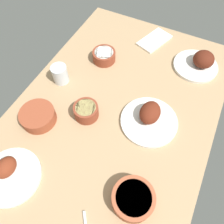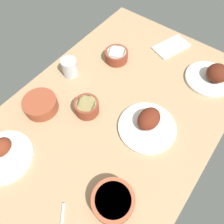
{
  "view_description": "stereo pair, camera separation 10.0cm",
  "coord_description": "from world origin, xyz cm",
  "px_view_note": "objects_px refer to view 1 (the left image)",
  "views": [
    {
      "loc": [
        -47.2,
        -23.3,
        90.9
      ],
      "look_at": [
        0.0,
        0.0,
        6.0
      ],
      "focal_mm": 35.25,
      "sensor_mm": 36.0,
      "label": 1
    },
    {
      "loc": [
        -41.95,
        -31.78,
        90.9
      ],
      "look_at": [
        0.0,
        0.0,
        6.0
      ],
      "focal_mm": 35.25,
      "sensor_mm": 36.0,
      "label": 2
    }
  ],
  "objects_px": {
    "plate_far_side": "(200,62)",
    "bowl_pasta": "(86,111)",
    "plate_near_viewer": "(149,118)",
    "bowl_onions": "(133,199)",
    "bowl_cream": "(104,56)",
    "folded_napkin": "(154,40)",
    "plate_center_main": "(9,173)",
    "water_tumbler": "(60,74)",
    "bowl_sauce": "(38,116)"
  },
  "relations": [
    {
      "from": "plate_far_side",
      "to": "water_tumbler",
      "type": "distance_m",
      "value": 0.72
    },
    {
      "from": "plate_near_viewer",
      "to": "water_tumbler",
      "type": "bearing_deg",
      "value": 86.86
    },
    {
      "from": "plate_near_viewer",
      "to": "water_tumbler",
      "type": "distance_m",
      "value": 0.49
    },
    {
      "from": "bowl_sauce",
      "to": "folded_napkin",
      "type": "distance_m",
      "value": 0.78
    },
    {
      "from": "bowl_sauce",
      "to": "bowl_pasta",
      "type": "bearing_deg",
      "value": -57.01
    },
    {
      "from": "bowl_onions",
      "to": "folded_napkin",
      "type": "xyz_separation_m",
      "value": [
        0.86,
        0.23,
        -0.03
      ]
    },
    {
      "from": "plate_far_side",
      "to": "bowl_sauce",
      "type": "relative_size",
      "value": 1.49
    },
    {
      "from": "bowl_cream",
      "to": "water_tumbler",
      "type": "xyz_separation_m",
      "value": [
        -0.22,
        0.13,
        0.02
      ]
    },
    {
      "from": "plate_center_main",
      "to": "water_tumbler",
      "type": "relative_size",
      "value": 2.52
    },
    {
      "from": "plate_center_main",
      "to": "bowl_onions",
      "type": "relative_size",
      "value": 1.49
    },
    {
      "from": "bowl_sauce",
      "to": "water_tumbler",
      "type": "height_order",
      "value": "water_tumbler"
    },
    {
      "from": "plate_center_main",
      "to": "water_tumbler",
      "type": "bearing_deg",
      "value": 10.12
    },
    {
      "from": "plate_near_viewer",
      "to": "plate_center_main",
      "type": "bearing_deg",
      "value": 139.94
    },
    {
      "from": "plate_center_main",
      "to": "bowl_sauce",
      "type": "height_order",
      "value": "plate_center_main"
    },
    {
      "from": "plate_center_main",
      "to": "water_tumbler",
      "type": "height_order",
      "value": "water_tumbler"
    },
    {
      "from": "bowl_pasta",
      "to": "folded_napkin",
      "type": "xyz_separation_m",
      "value": [
        0.61,
        -0.1,
        -0.03
      ]
    },
    {
      "from": "plate_near_viewer",
      "to": "bowl_sauce",
      "type": "xyz_separation_m",
      "value": [
        -0.21,
        0.45,
        0.0
      ]
    },
    {
      "from": "water_tumbler",
      "to": "folded_napkin",
      "type": "height_order",
      "value": "water_tumbler"
    },
    {
      "from": "bowl_pasta",
      "to": "bowl_onions",
      "type": "bearing_deg",
      "value": -126.45
    },
    {
      "from": "water_tumbler",
      "to": "plate_center_main",
      "type": "bearing_deg",
      "value": -169.88
    },
    {
      "from": "plate_near_viewer",
      "to": "bowl_onions",
      "type": "xyz_separation_m",
      "value": [
        -0.35,
        -0.07,
        0.01
      ]
    },
    {
      "from": "water_tumbler",
      "to": "folded_napkin",
      "type": "relative_size",
      "value": 0.47
    },
    {
      "from": "plate_far_side",
      "to": "bowl_sauce",
      "type": "height_order",
      "value": "plate_far_side"
    },
    {
      "from": "bowl_onions",
      "to": "water_tumbler",
      "type": "bearing_deg",
      "value": 56.11
    },
    {
      "from": "plate_far_side",
      "to": "bowl_sauce",
      "type": "xyz_separation_m",
      "value": [
        -0.64,
        0.56,
        0.0
      ]
    },
    {
      "from": "bowl_pasta",
      "to": "water_tumbler",
      "type": "bearing_deg",
      "value": 60.38
    },
    {
      "from": "plate_center_main",
      "to": "folded_napkin",
      "type": "xyz_separation_m",
      "value": [
        0.98,
        -0.23,
        -0.02
      ]
    },
    {
      "from": "bowl_onions",
      "to": "folded_napkin",
      "type": "height_order",
      "value": "bowl_onions"
    },
    {
      "from": "bowl_onions",
      "to": "plate_near_viewer",
      "type": "bearing_deg",
      "value": 11.51
    },
    {
      "from": "plate_near_viewer",
      "to": "bowl_onions",
      "type": "height_order",
      "value": "plate_near_viewer"
    },
    {
      "from": "plate_near_viewer",
      "to": "bowl_onions",
      "type": "relative_size",
      "value": 1.63
    },
    {
      "from": "folded_napkin",
      "to": "plate_center_main",
      "type": "bearing_deg",
      "value": 166.72
    },
    {
      "from": "bowl_sauce",
      "to": "water_tumbler",
      "type": "relative_size",
      "value": 1.68
    },
    {
      "from": "plate_far_side",
      "to": "plate_near_viewer",
      "type": "relative_size",
      "value": 0.9
    },
    {
      "from": "plate_near_viewer",
      "to": "bowl_pasta",
      "type": "distance_m",
      "value": 0.28
    },
    {
      "from": "plate_far_side",
      "to": "bowl_pasta",
      "type": "height_order",
      "value": "plate_far_side"
    },
    {
      "from": "bowl_cream",
      "to": "bowl_sauce",
      "type": "xyz_separation_m",
      "value": [
        -0.46,
        0.09,
        0.0
      ]
    },
    {
      "from": "bowl_pasta",
      "to": "bowl_onions",
      "type": "relative_size",
      "value": 0.71
    },
    {
      "from": "plate_center_main",
      "to": "folded_napkin",
      "type": "relative_size",
      "value": 1.17
    },
    {
      "from": "bowl_cream",
      "to": "bowl_onions",
      "type": "relative_size",
      "value": 0.78
    },
    {
      "from": "plate_near_viewer",
      "to": "plate_center_main",
      "type": "relative_size",
      "value": 1.1
    },
    {
      "from": "bowl_onions",
      "to": "folded_napkin",
      "type": "relative_size",
      "value": 0.79
    },
    {
      "from": "bowl_pasta",
      "to": "bowl_sauce",
      "type": "bearing_deg",
      "value": 122.99
    },
    {
      "from": "bowl_cream",
      "to": "folded_napkin",
      "type": "bearing_deg",
      "value": -36.16
    },
    {
      "from": "bowl_sauce",
      "to": "bowl_onions",
      "type": "distance_m",
      "value": 0.53
    },
    {
      "from": "plate_near_viewer",
      "to": "bowl_onions",
      "type": "distance_m",
      "value": 0.35
    },
    {
      "from": "bowl_pasta",
      "to": "plate_near_viewer",
      "type": "bearing_deg",
      "value": -69.95
    },
    {
      "from": "bowl_pasta",
      "to": "bowl_onions",
      "type": "height_order",
      "value": "bowl_pasta"
    },
    {
      "from": "bowl_pasta",
      "to": "water_tumbler",
      "type": "xyz_separation_m",
      "value": [
        0.12,
        0.22,
        0.01
      ]
    },
    {
      "from": "plate_near_viewer",
      "to": "bowl_pasta",
      "type": "height_order",
      "value": "plate_near_viewer"
    }
  ]
}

